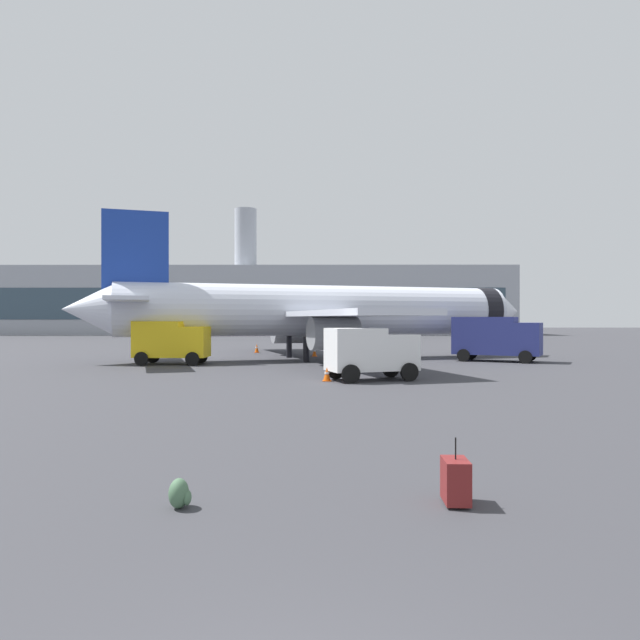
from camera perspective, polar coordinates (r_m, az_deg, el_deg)
airplane_at_gate at (r=43.40m, az=-0.03°, el=0.90°), size 34.96×31.93×10.50m
service_truck at (r=39.84m, az=-14.58°, el=-1.98°), size 4.87×2.66×2.90m
fuel_truck at (r=43.15m, az=17.04°, el=-1.60°), size 6.44×4.83×3.20m
cargo_van at (r=28.69m, az=5.04°, el=-3.09°), size 4.81×3.48×2.60m
safety_cone_near at (r=28.24m, az=0.69°, el=-5.41°), size 0.44×0.44×0.69m
safety_cone_mid at (r=46.69m, az=-0.56°, el=-3.15°), size 0.44×0.44×0.81m
safety_cone_far at (r=52.24m, az=-6.29°, el=-2.80°), size 0.44×0.44×0.81m
rolling_suitcase at (r=10.04m, az=13.31°, el=-15.25°), size 0.42×0.65×1.10m
traveller_backpack at (r=9.91m, az=-13.75°, el=-16.41°), size 0.36×0.40×0.48m
terminal_building at (r=116.36m, az=-7.80°, el=1.90°), size 105.94×16.90×25.16m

